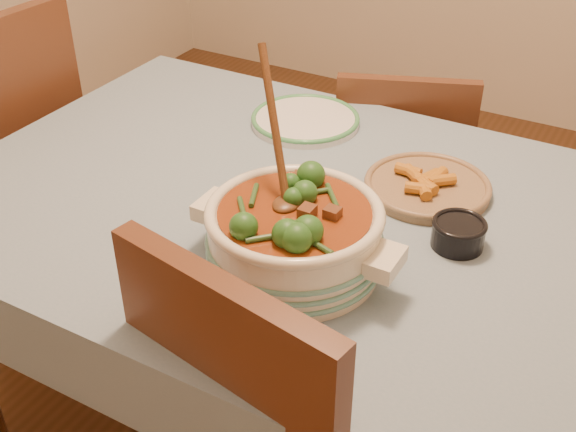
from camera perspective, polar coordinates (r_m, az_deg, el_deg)
The scene contains 6 objects.
dining_table at distance 1.58m, azimuth 2.49°, elevation -2.27°, with size 1.68×1.08×0.76m.
stew_casserole at distance 1.32m, azimuth 0.51°, elevation -1.25°, with size 0.41×0.33×0.39m.
white_plate at distance 1.88m, azimuth 1.38°, elevation 7.62°, with size 0.32×0.32×0.02m.
condiment_bowl at distance 1.45m, azimuth 13.32°, elevation -1.26°, with size 0.13×0.13×0.06m.
fried_plate at distance 1.61m, azimuth 10.97°, elevation 2.48°, with size 0.31×0.31×0.05m.
chair_far at distance 2.24m, azimuth 8.73°, elevation 3.18°, with size 0.50×0.50×0.83m.
Camera 1 is at (0.56, -1.15, 1.60)m, focal length 45.00 mm.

